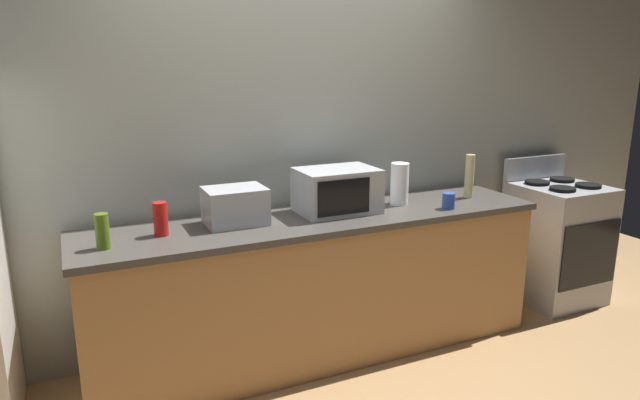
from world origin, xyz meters
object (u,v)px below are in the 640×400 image
object	(u,v)px
bottle_vinegar	(469,176)
stove_range	(556,241)
microwave	(337,190)
mug_blue	(449,201)
toaster_oven	(235,206)
bottle_hot_sauce	(161,219)
bottle_olive_oil	(102,231)
paper_towel_roll	(400,184)

from	to	relation	value
bottle_vinegar	stove_range	bearing A→B (deg)	-0.24
microwave	mug_blue	size ratio (longest dim) A/B	4.74
mug_blue	toaster_oven	bearing A→B (deg)	169.59
bottle_vinegar	mug_blue	world-z (taller)	bottle_vinegar
stove_range	bottle_vinegar	size ratio (longest dim) A/B	3.66
mug_blue	bottle_vinegar	bearing A→B (deg)	30.91
bottle_vinegar	bottle_hot_sauce	world-z (taller)	bottle_vinegar
microwave	mug_blue	xyz separation A→B (m)	(0.67, -0.23, -0.08)
mug_blue	stove_range	bearing A→B (deg)	8.67
stove_range	toaster_oven	bearing A→B (deg)	178.62
mug_blue	bottle_hot_sauce	bearing A→B (deg)	173.62
microwave	bottle_vinegar	size ratio (longest dim) A/B	1.62
toaster_oven	bottle_olive_oil	size ratio (longest dim) A/B	1.89
bottle_hot_sauce	stove_range	bearing A→B (deg)	-0.26
microwave	mug_blue	bearing A→B (deg)	-18.83
toaster_oven	mug_blue	size ratio (longest dim) A/B	3.36
bottle_vinegar	mug_blue	bearing A→B (deg)	-149.09
stove_range	bottle_hot_sauce	world-z (taller)	bottle_hot_sauce
paper_towel_roll	mug_blue	xyz separation A→B (m)	(0.22, -0.23, -0.08)
stove_range	paper_towel_roll	distance (m)	1.52
bottle_vinegar	bottle_olive_oil	bearing A→B (deg)	-177.75
stove_range	paper_towel_roll	bearing A→B (deg)	177.96
stove_range	toaster_oven	distance (m)	2.56
toaster_oven	paper_towel_roll	world-z (taller)	paper_towel_roll
bottle_vinegar	bottle_hot_sauce	xyz separation A→B (m)	(-2.05, 0.01, -0.06)
toaster_oven	mug_blue	distance (m)	1.34
paper_towel_roll	bottle_hot_sauce	size ratio (longest dim) A/B	1.48
bottle_vinegar	paper_towel_roll	bearing A→B (deg)	174.97
bottle_vinegar	mug_blue	xyz separation A→B (m)	(-0.31, -0.19, -0.10)
stove_range	bottle_hot_sauce	bearing A→B (deg)	179.74
bottle_hot_sauce	mug_blue	xyz separation A→B (m)	(1.74, -0.19, -0.04)
stove_range	bottle_vinegar	bearing A→B (deg)	179.76
bottle_hot_sauce	mug_blue	size ratio (longest dim) A/B	1.80
bottle_vinegar	bottle_olive_oil	distance (m)	2.35
microwave	bottle_hot_sauce	xyz separation A→B (m)	(-1.07, -0.03, -0.04)
stove_range	paper_towel_roll	xyz separation A→B (m)	(-1.41, 0.05, 0.57)
microwave	stove_range	bearing A→B (deg)	-1.48
paper_towel_roll	stove_range	bearing A→B (deg)	-2.04
toaster_oven	mug_blue	bearing A→B (deg)	-10.41
bottle_vinegar	mug_blue	size ratio (longest dim) A/B	2.92
paper_towel_roll	bottle_vinegar	distance (m)	0.53
microwave	bottle_olive_oil	distance (m)	1.37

